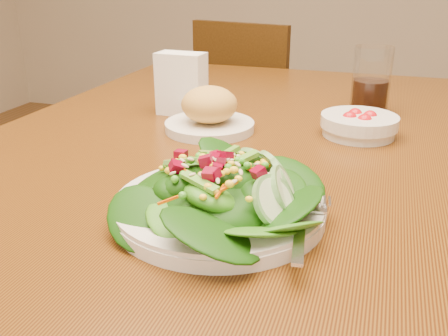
{
  "coord_description": "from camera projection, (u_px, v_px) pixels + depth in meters",
  "views": [
    {
      "loc": [
        0.27,
        -0.82,
        1.04
      ],
      "look_at": [
        0.08,
        -0.26,
        0.81
      ],
      "focal_mm": 40.0,
      "sensor_mm": 36.0,
      "label": 1
    }
  ],
  "objects": [
    {
      "name": "salad_plate",
      "position": [
        226.0,
        196.0,
        0.62
      ],
      "size": [
        0.27,
        0.27,
        0.08
      ],
      "rotation": [
        0.0,
        0.0,
        0.25
      ],
      "color": "silver",
      "rests_on": "dining_table"
    },
    {
      "name": "chair_far",
      "position": [
        253.0,
        125.0,
        1.99
      ],
      "size": [
        0.47,
        0.47,
        0.86
      ],
      "rotation": [
        0.0,
        0.0,
        2.93
      ],
      "color": "#3C2309",
      "rests_on": "ground_plane"
    },
    {
      "name": "tomato_bowl",
      "position": [
        359.0,
        125.0,
        0.92
      ],
      "size": [
        0.14,
        0.14,
        0.05
      ],
      "color": "silver",
      "rests_on": "dining_table"
    },
    {
      "name": "bread_plate",
      "position": [
        209.0,
        113.0,
        0.95
      ],
      "size": [
        0.17,
        0.17,
        0.09
      ],
      "color": "silver",
      "rests_on": "dining_table"
    },
    {
      "name": "drinking_glass",
      "position": [
        371.0,
        85.0,
        1.06
      ],
      "size": [
        0.08,
        0.08,
        0.14
      ],
      "color": "silver",
      "rests_on": "dining_table"
    },
    {
      "name": "dining_table",
      "position": [
        225.0,
        190.0,
        0.95
      ],
      "size": [
        0.9,
        1.4,
        0.75
      ],
      "color": "#60390F",
      "rests_on": "ground_plane"
    },
    {
      "name": "napkin_holder",
      "position": [
        182.0,
        82.0,
        1.04
      ],
      "size": [
        0.1,
        0.06,
        0.13
      ],
      "rotation": [
        0.0,
        0.0,
        -0.04
      ],
      "color": "white",
      "rests_on": "dining_table"
    }
  ]
}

